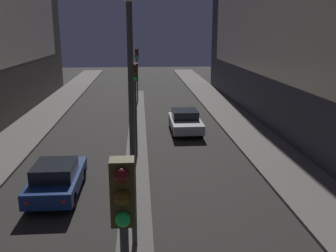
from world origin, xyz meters
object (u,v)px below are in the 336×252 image
Objects in this scene: traffic_light_mid at (135,89)px; street_lamp at (131,73)px; traffic_light_far at (137,63)px; car_right_lane at (185,121)px; car_left_lane at (57,178)px; traffic_light_near at (124,249)px.

street_lamp reaches higher than traffic_light_mid.
traffic_light_far reaches higher than car_right_lane.
car_right_lane is (6.28, 9.28, -0.02)m from car_left_lane.
car_left_lane is at bearing 128.34° from street_lamp.
traffic_light_mid is at bearing 90.00° from traffic_light_near.
car_left_lane reaches higher than car_right_lane.
car_right_lane is (3.14, -10.48, -2.90)m from traffic_light_far.
traffic_light_mid and traffic_light_far have the same top height.
street_lamp reaches higher than car_left_lane.
traffic_light_mid is 6.16m from car_left_lane.
traffic_light_mid is 8.60m from street_lamp.
traffic_light_mid is 1.00× the size of traffic_light_far.
traffic_light_near is at bearing -90.00° from traffic_light_far.
car_right_lane is at bearing 55.90° from car_left_lane.
traffic_light_near is 1.14× the size of car_right_lane.
traffic_light_mid reaches higher than car_left_lane.
street_lamp is (0.00, -23.74, 1.75)m from traffic_light_far.
car_left_lane is 0.98× the size of car_right_lane.
traffic_light_far is 20.22m from car_left_lane.
street_lamp is at bearing 90.00° from traffic_light_near.
car_right_lane is (3.14, 19.00, -2.90)m from traffic_light_near.
traffic_light_mid is 1.16× the size of car_left_lane.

